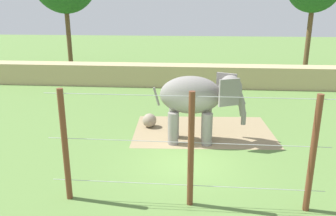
# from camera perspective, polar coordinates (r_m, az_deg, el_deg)

# --- Properties ---
(ground_plane) EXTENTS (120.00, 120.00, 0.00)m
(ground_plane) POSITION_cam_1_polar(r_m,az_deg,el_deg) (13.77, 3.30, -9.06)
(ground_plane) COLOR #5B7F3D
(dirt_patch) EXTENTS (7.07, 4.94, 0.01)m
(dirt_patch) POSITION_cam_1_polar(r_m,az_deg,el_deg) (17.07, 5.88, -3.85)
(dirt_patch) COLOR #937F5B
(dirt_patch) RESTS_ON ground
(embankment_wall) EXTENTS (36.00, 1.80, 1.65)m
(embankment_wall) POSITION_cam_1_polar(r_m,az_deg,el_deg) (26.43, 4.34, 5.46)
(embankment_wall) COLOR tan
(embankment_wall) RESTS_ON ground
(elephant) EXTENTS (4.21, 1.77, 3.12)m
(elephant) POSITION_cam_1_polar(r_m,az_deg,el_deg) (15.15, 5.06, 1.68)
(elephant) COLOR gray
(elephant) RESTS_ON ground
(enrichment_ball) EXTENTS (0.71, 0.71, 0.71)m
(enrichment_ball) POSITION_cam_1_polar(r_m,az_deg,el_deg) (17.45, -3.14, -2.09)
(enrichment_ball) COLOR gray
(enrichment_ball) RESTS_ON ground
(cable_fence) EXTENTS (8.45, 0.19, 3.67)m
(cable_fence) POSITION_cam_1_polar(r_m,az_deg,el_deg) (10.26, 3.21, -7.11)
(cable_fence) COLOR brown
(cable_fence) RESTS_ON ground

